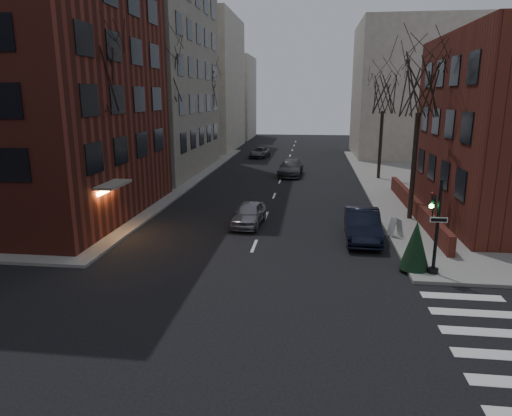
{
  "coord_description": "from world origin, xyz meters",
  "views": [
    {
      "loc": [
        2.79,
        -9.83,
        7.44
      ],
      "look_at": [
        0.1,
        11.97,
        2.0
      ],
      "focal_mm": 32.0,
      "sensor_mm": 36.0,
      "label": 1
    }
  ],
  "objects_px": {
    "streetlamp_near": "(159,141)",
    "sandwich_board": "(396,227)",
    "traffic_signal": "(435,233)",
    "tree_right_a": "(420,85)",
    "tree_right_b": "(384,94)",
    "car_lane_silver": "(249,214)",
    "parked_sedan": "(362,225)",
    "car_lane_far": "(260,152)",
    "tree_left_b": "(165,76)",
    "streetlamp_far": "(216,124)",
    "evergreen_shrub": "(416,245)",
    "tree_left_c": "(206,90)",
    "tree_left_a": "(94,75)",
    "car_lane_gray": "(291,168)"
  },
  "relations": [
    {
      "from": "traffic_signal",
      "to": "tree_right_a",
      "type": "xyz_separation_m",
      "value": [
        0.86,
        9.01,
        6.12
      ]
    },
    {
      "from": "streetlamp_far",
      "to": "parked_sedan",
      "type": "relative_size",
      "value": 1.28
    },
    {
      "from": "tree_left_c",
      "to": "tree_right_a",
      "type": "height_order",
      "value": "same"
    },
    {
      "from": "tree_left_b",
      "to": "car_lane_gray",
      "type": "height_order",
      "value": "tree_left_b"
    },
    {
      "from": "tree_left_b",
      "to": "parked_sedan",
      "type": "distance_m",
      "value": 20.53
    },
    {
      "from": "tree_left_b",
      "to": "streetlamp_far",
      "type": "relative_size",
      "value": 1.72
    },
    {
      "from": "tree_left_a",
      "to": "tree_left_b",
      "type": "relative_size",
      "value": 0.95
    },
    {
      "from": "streetlamp_near",
      "to": "sandwich_board",
      "type": "xyz_separation_m",
      "value": [
        15.5,
        -7.9,
        -3.59
      ]
    },
    {
      "from": "tree_left_b",
      "to": "tree_left_c",
      "type": "distance_m",
      "value": 14.03
    },
    {
      "from": "parked_sedan",
      "to": "sandwich_board",
      "type": "height_order",
      "value": "parked_sedan"
    },
    {
      "from": "tree_right_b",
      "to": "car_lane_silver",
      "type": "height_order",
      "value": "tree_right_b"
    },
    {
      "from": "tree_right_a",
      "to": "sandwich_board",
      "type": "xyz_separation_m",
      "value": [
        -1.5,
        -3.9,
        -7.38
      ]
    },
    {
      "from": "streetlamp_near",
      "to": "sandwich_board",
      "type": "relative_size",
      "value": 6.28
    },
    {
      "from": "tree_right_b",
      "to": "parked_sedan",
      "type": "xyz_separation_m",
      "value": [
        -3.28,
        -18.27,
        -6.78
      ]
    },
    {
      "from": "traffic_signal",
      "to": "car_lane_silver",
      "type": "distance_m",
      "value": 11.14
    },
    {
      "from": "parked_sedan",
      "to": "car_lane_far",
      "type": "distance_m",
      "value": 33.39
    },
    {
      "from": "car_lane_silver",
      "to": "car_lane_gray",
      "type": "xyz_separation_m",
      "value": [
        1.6,
        17.31,
        0.07
      ]
    },
    {
      "from": "tree_left_b",
      "to": "tree_right_a",
      "type": "height_order",
      "value": "tree_left_b"
    },
    {
      "from": "streetlamp_far",
      "to": "evergreen_shrub",
      "type": "distance_m",
      "value": 36.21
    },
    {
      "from": "streetlamp_far",
      "to": "car_lane_gray",
      "type": "distance_m",
      "value": 13.12
    },
    {
      "from": "tree_left_b",
      "to": "tree_right_b",
      "type": "bearing_deg",
      "value": 18.82
    },
    {
      "from": "streetlamp_far",
      "to": "evergreen_shrub",
      "type": "height_order",
      "value": "streetlamp_far"
    },
    {
      "from": "tree_left_b",
      "to": "tree_left_c",
      "type": "xyz_separation_m",
      "value": [
        0.0,
        14.0,
        -0.88
      ]
    },
    {
      "from": "streetlamp_near",
      "to": "streetlamp_far",
      "type": "bearing_deg",
      "value": 90.0
    },
    {
      "from": "car_lane_gray",
      "to": "car_lane_far",
      "type": "distance_m",
      "value": 13.48
    },
    {
      "from": "tree_right_b",
      "to": "streetlamp_far",
      "type": "bearing_deg",
      "value": 149.53
    },
    {
      "from": "evergreen_shrub",
      "to": "streetlamp_far",
      "type": "bearing_deg",
      "value": 115.44
    },
    {
      "from": "car_lane_silver",
      "to": "sandwich_board",
      "type": "distance_m",
      "value": 8.28
    },
    {
      "from": "tree_left_b",
      "to": "tree_left_a",
      "type": "bearing_deg",
      "value": -90.0
    },
    {
      "from": "tree_left_a",
      "to": "tree_right_a",
      "type": "height_order",
      "value": "tree_left_a"
    },
    {
      "from": "tree_left_c",
      "to": "tree_left_b",
      "type": "bearing_deg",
      "value": -90.0
    },
    {
      "from": "tree_left_c",
      "to": "tree_right_b",
      "type": "height_order",
      "value": "tree_left_c"
    },
    {
      "from": "car_lane_silver",
      "to": "car_lane_far",
      "type": "bearing_deg",
      "value": 99.58
    },
    {
      "from": "tree_left_c",
      "to": "streetlamp_near",
      "type": "distance_m",
      "value": 18.4
    },
    {
      "from": "streetlamp_near",
      "to": "car_lane_silver",
      "type": "distance_m",
      "value": 10.29
    },
    {
      "from": "tree_left_a",
      "to": "car_lane_gray",
      "type": "distance_m",
      "value": 22.74
    },
    {
      "from": "car_lane_far",
      "to": "evergreen_shrub",
      "type": "height_order",
      "value": "evergreen_shrub"
    },
    {
      "from": "car_lane_far",
      "to": "parked_sedan",
      "type": "bearing_deg",
      "value": -68.49
    },
    {
      "from": "tree_right_a",
      "to": "car_lane_gray",
      "type": "xyz_separation_m",
      "value": [
        -8.0,
        15.11,
        -7.28
      ]
    },
    {
      "from": "tree_left_b",
      "to": "streetlamp_near",
      "type": "relative_size",
      "value": 1.72
    },
    {
      "from": "tree_left_b",
      "to": "sandwich_board",
      "type": "height_order",
      "value": "tree_left_b"
    },
    {
      "from": "tree_left_c",
      "to": "streetlamp_far",
      "type": "xyz_separation_m",
      "value": [
        0.6,
        2.0,
        -3.79
      ]
    },
    {
      "from": "traffic_signal",
      "to": "car_lane_gray",
      "type": "relative_size",
      "value": 0.77
    },
    {
      "from": "traffic_signal",
      "to": "tree_right_b",
      "type": "height_order",
      "value": "tree_right_b"
    },
    {
      "from": "tree_left_b",
      "to": "car_lane_silver",
      "type": "relative_size",
      "value": 2.71
    },
    {
      "from": "tree_right_b",
      "to": "sandwich_board",
      "type": "height_order",
      "value": "tree_right_b"
    },
    {
      "from": "tree_left_c",
      "to": "streetlamp_near",
      "type": "relative_size",
      "value": 1.55
    },
    {
      "from": "tree_left_b",
      "to": "evergreen_shrub",
      "type": "xyz_separation_m",
      "value": [
        16.1,
        -16.58,
        -7.7
      ]
    },
    {
      "from": "streetlamp_far",
      "to": "car_lane_silver",
      "type": "bearing_deg",
      "value": -74.23
    },
    {
      "from": "car_lane_silver",
      "to": "sandwich_board",
      "type": "bearing_deg",
      "value": -7.7
    }
  ]
}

